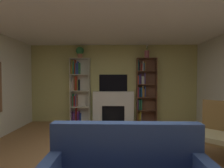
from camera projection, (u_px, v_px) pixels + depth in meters
The scene contains 10 objects.
wall_back_accent at pixel (113, 84), 5.81m from camera, with size 5.77×0.06×2.63m, color tan.
ceiling at pixel (110, 5), 2.67m from camera, with size 5.77×6.27×0.06m, color white.
fireplace at pixel (113, 107), 5.71m from camera, with size 1.47×0.48×1.06m.
tv at pixel (113, 83), 5.75m from camera, with size 0.95×0.06×0.57m, color black.
bookshelf_left at pixel (78, 90), 5.72m from camera, with size 0.65×0.29×2.17m.
bookshelf_right at pixel (144, 90), 5.67m from camera, with size 0.65×0.26×2.17m.
potted_plant at pixel (80, 52), 5.63m from camera, with size 0.26×0.26×0.38m.
vase_with_flowers at pixel (147, 54), 5.57m from camera, with size 0.15×0.15×0.43m.
armchair at pixel (219, 132), 3.03m from camera, with size 0.91×0.91×1.08m.
coffee_table at pixel (124, 158), 2.54m from camera, with size 0.75×0.52×0.37m.
Camera 1 is at (0.09, -2.70, 1.50)m, focal length 27.20 mm.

